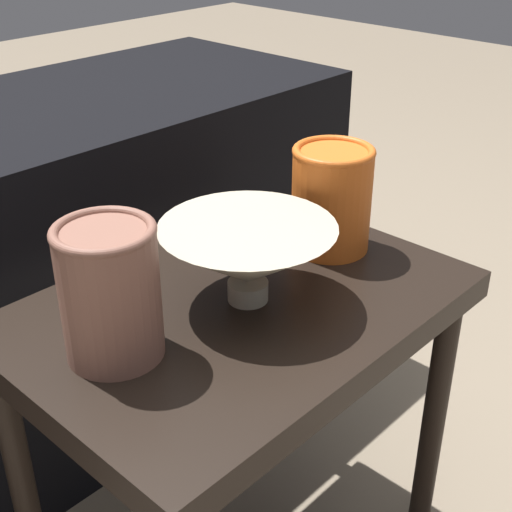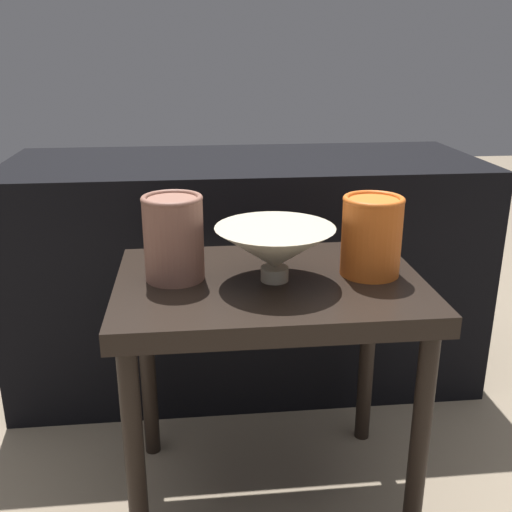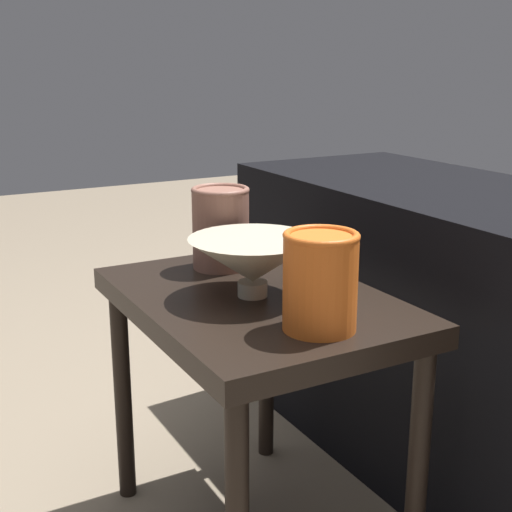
% 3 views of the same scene
% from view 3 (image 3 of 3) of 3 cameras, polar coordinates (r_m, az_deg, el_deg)
% --- Properties ---
extents(table, '(0.59, 0.42, 0.51)m').
position_cam_3_polar(table, '(1.31, -0.08, -5.96)').
color(table, black).
rests_on(table, ground_plane).
extents(couch_backdrop, '(1.28, 0.50, 0.64)m').
position_cam_3_polar(couch_backdrop, '(1.67, 16.78, -6.10)').
color(couch_backdrop, black).
rests_on(couch_backdrop, ground_plane).
extents(bowl, '(0.23, 0.23, 0.11)m').
position_cam_3_polar(bowl, '(1.25, -0.28, -0.37)').
color(bowl, '#B2A88E').
rests_on(bowl, table).
extents(vase_textured_left, '(0.12, 0.12, 0.16)m').
position_cam_3_polar(vase_textured_left, '(1.42, -2.84, 2.38)').
color(vase_textured_left, brown).
rests_on(vase_textured_left, table).
extents(vase_colorful_right, '(0.12, 0.12, 0.16)m').
position_cam_3_polar(vase_colorful_right, '(1.10, 5.17, -1.90)').
color(vase_colorful_right, orange).
rests_on(vase_colorful_right, table).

